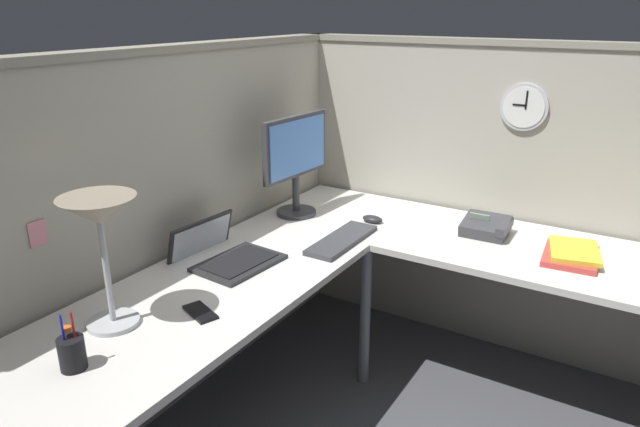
% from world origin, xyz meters
% --- Properties ---
extents(ground_plane, '(6.80, 6.80, 0.00)m').
position_xyz_m(ground_plane, '(0.00, 0.00, 0.00)').
color(ground_plane, '#47474C').
extents(cubicle_wall_back, '(2.57, 0.12, 1.58)m').
position_xyz_m(cubicle_wall_back, '(-0.36, 0.87, 0.79)').
color(cubicle_wall_back, '#A8A393').
rests_on(cubicle_wall_back, ground).
extents(cubicle_wall_right, '(0.12, 2.37, 1.58)m').
position_xyz_m(cubicle_wall_right, '(0.87, -0.27, 0.79)').
color(cubicle_wall_right, '#A8A393').
rests_on(cubicle_wall_right, ground).
extents(desk, '(2.35, 2.15, 0.73)m').
position_xyz_m(desk, '(-0.15, -0.05, 0.63)').
color(desk, silver).
rests_on(desk, ground).
extents(monitor, '(0.46, 0.20, 0.50)m').
position_xyz_m(monitor, '(0.31, 0.64, 1.02)').
color(monitor, '#38383D').
rests_on(monitor, desk).
extents(laptop, '(0.37, 0.41, 0.22)m').
position_xyz_m(laptop, '(-0.31, 0.60, 0.75)').
color(laptop, '#232326').
rests_on(laptop, desk).
extents(keyboard, '(0.43, 0.14, 0.02)m').
position_xyz_m(keyboard, '(0.11, 0.26, 0.74)').
color(keyboard, '#38383D').
rests_on(keyboard, desk).
extents(computer_mouse, '(0.06, 0.10, 0.03)m').
position_xyz_m(computer_mouse, '(0.40, 0.26, 0.75)').
color(computer_mouse, '#232326').
rests_on(computer_mouse, desk).
extents(desk_lamp_dome, '(0.24, 0.24, 0.44)m').
position_xyz_m(desk_lamp_dome, '(-0.90, 0.56, 1.09)').
color(desk_lamp_dome, '#B7BABF').
rests_on(desk_lamp_dome, desk).
extents(pen_cup, '(0.08, 0.08, 0.18)m').
position_xyz_m(pen_cup, '(-1.13, 0.46, 0.78)').
color(pen_cup, black).
rests_on(pen_cup, desk).
extents(cell_phone, '(0.12, 0.16, 0.01)m').
position_xyz_m(cell_phone, '(-0.70, 0.36, 0.73)').
color(cell_phone, black).
rests_on(cell_phone, desk).
extents(office_phone, '(0.19, 0.21, 0.11)m').
position_xyz_m(office_phone, '(0.53, -0.27, 0.77)').
color(office_phone, '#38383D').
rests_on(office_phone, desk).
extents(book_stack, '(0.31, 0.25, 0.04)m').
position_xyz_m(book_stack, '(0.45, -0.65, 0.75)').
color(book_stack, '#BF3F38').
rests_on(book_stack, desk).
extents(wall_clock, '(0.04, 0.22, 0.22)m').
position_xyz_m(wall_clock, '(0.82, -0.31, 1.28)').
color(wall_clock, '#B7BABF').
extents(pinned_note_leftmost, '(0.06, 0.00, 0.09)m').
position_xyz_m(pinned_note_leftmost, '(-0.96, 0.82, 1.02)').
color(pinned_note_leftmost, pink).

